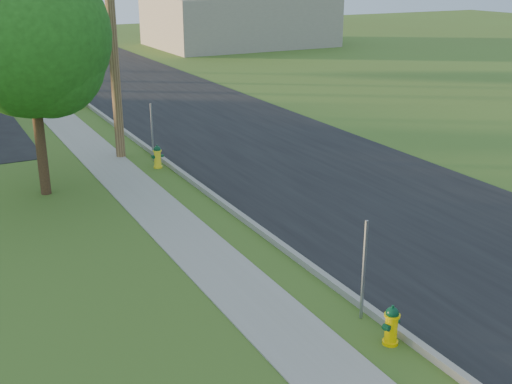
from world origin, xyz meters
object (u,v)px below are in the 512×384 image
utility_pole_mid (110,11)px  hydrant_mid (158,157)px  tree_verge (33,42)px  hydrant_near (392,325)px  hydrant_far (79,101)px

utility_pole_mid → hydrant_mid: (0.71, -1.84, -4.57)m
utility_pole_mid → hydrant_mid: utility_pole_mid is taller
tree_verge → hydrant_near: tree_verge is taller
hydrant_near → hydrant_far: 22.50m
hydrant_mid → hydrant_far: hydrant_far is taller
hydrant_near → hydrant_mid: (-0.07, 11.92, 0.01)m
hydrant_near → utility_pole_mid: bearing=93.2°
tree_verge → hydrant_far: tree_verge is taller
utility_pole_mid → hydrant_mid: size_ratio=12.50×
utility_pole_mid → hydrant_far: 9.88m
utility_pole_mid → hydrant_near: (0.78, -13.76, -4.58)m
hydrant_mid → hydrant_far: bearing=90.3°
hydrant_mid → hydrant_near: bearing=-89.7°
hydrant_near → hydrant_far: size_ratio=0.97×
hydrant_near → hydrant_mid: bearing=90.3°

